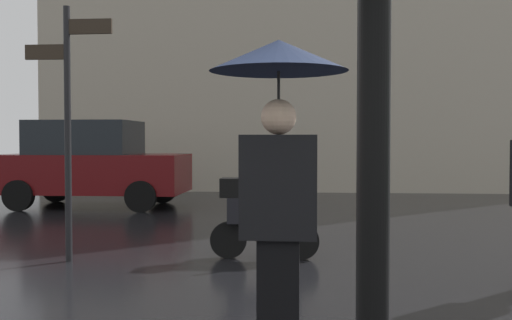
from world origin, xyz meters
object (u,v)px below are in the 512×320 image
at_px(parked_car_left, 92,163).
at_px(street_signpost, 68,108).
at_px(pedestrian_with_umbrella, 278,126).
at_px(parked_scooter, 261,215).

relative_size(parked_car_left, street_signpost, 1.30).
relative_size(pedestrian_with_umbrella, parked_car_left, 0.53).
distance_m(parked_scooter, street_signpost, 2.70).
height_order(pedestrian_with_umbrella, parked_scooter, pedestrian_with_umbrella).
xyz_separation_m(parked_car_left, street_signpost, (1.89, -5.95, 0.91)).
distance_m(parked_car_left, street_signpost, 6.31).
height_order(parked_car_left, street_signpost, street_signpost).
bearing_deg(street_signpost, parked_scooter, 9.10).
height_order(pedestrian_with_umbrella, parked_car_left, pedestrian_with_umbrella).
bearing_deg(parked_scooter, pedestrian_with_umbrella, -75.51).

